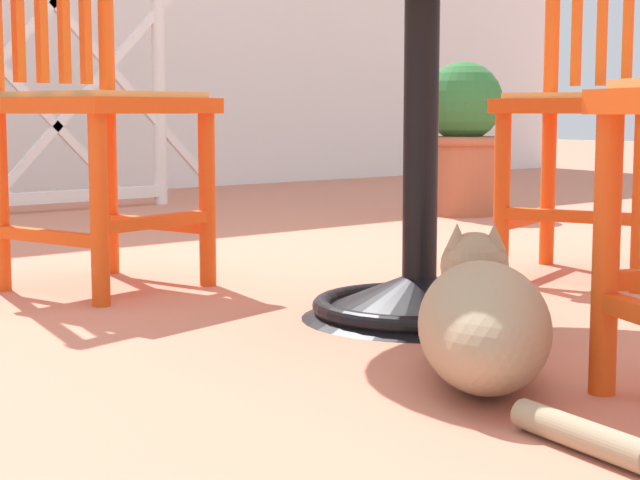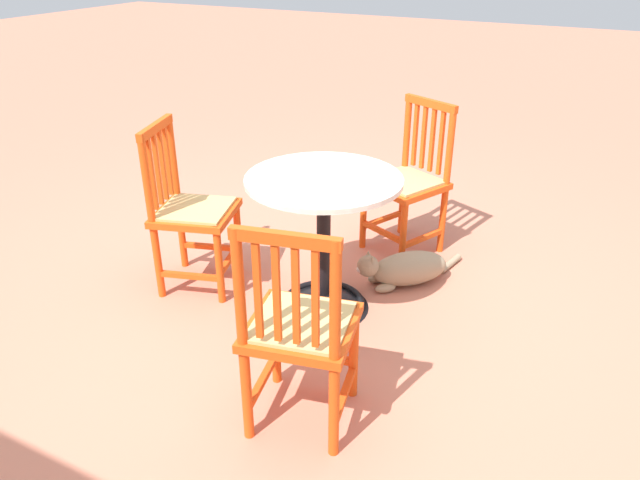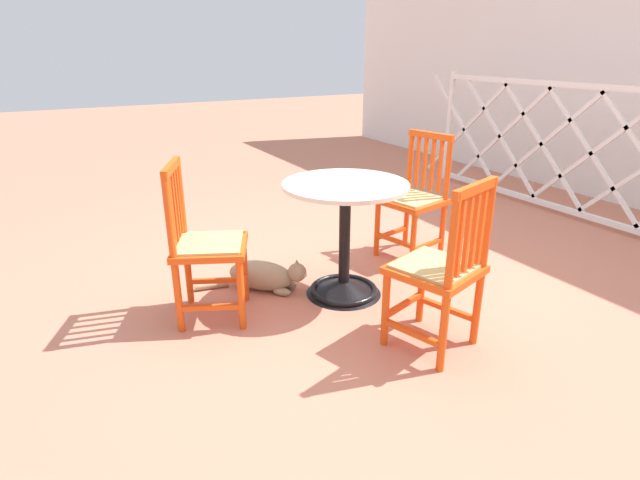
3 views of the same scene
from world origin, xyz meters
The scene contains 7 objects.
ground_plane centered at (0.00, 0.00, 0.00)m, with size 24.00×24.00×0.00m, color #C6755B.
lattice_fence_panel centered at (-0.49, 2.56, 0.61)m, with size 3.67×0.06×1.23m.
cafe_table centered at (-0.05, -0.08, 0.28)m, with size 0.76×0.76×0.73m.
orange_chair_facing_out centered at (0.70, 0.01, 0.43)m, with size 0.50×0.50×0.91m.
orange_chair_by_planter centered at (-0.34, 0.69, 0.43)m, with size 0.47×0.47×0.91m.
orange_chair_tucked_in centered at (-0.20, -0.92, 0.43)m, with size 0.53×0.53×0.91m.
tabby_cat centered at (-0.34, -0.49, 0.10)m, with size 0.47×0.63×0.23m.
Camera 3 is at (2.41, -1.63, 1.49)m, focal length 28.26 mm.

